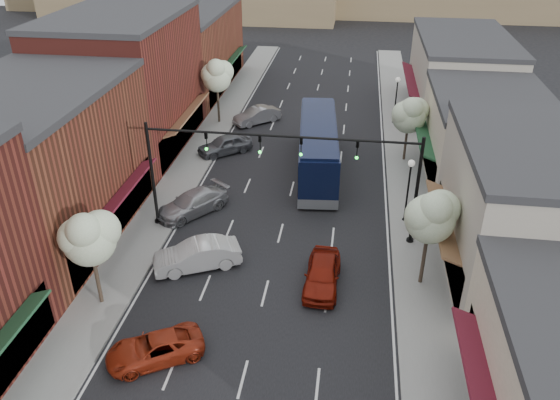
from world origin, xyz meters
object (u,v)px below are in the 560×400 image
at_px(parked_car_b, 197,255).
at_px(parked_car_d, 225,145).
at_px(red_hatchback, 322,274).
at_px(parked_car_c, 192,203).
at_px(tree_left_far, 217,75).
at_px(lamp_post_far, 397,93).
at_px(coach_bus, 318,147).
at_px(signal_mast_left, 188,162).
at_px(tree_right_near, 432,215).
at_px(lamp_post_near, 409,181).
at_px(parked_car_a, 155,348).
at_px(tree_right_far, 410,114).
at_px(parked_car_e, 257,116).
at_px(tree_left_near, 89,236).
at_px(signal_mast_right, 377,173).

xyz_separation_m(parked_car_b, parked_car_d, (-2.00, 15.62, -0.04)).
xyz_separation_m(red_hatchback, parked_car_c, (-9.13, 6.54, -0.03)).
xyz_separation_m(tree_left_far, parked_car_b, (4.05, -22.15, -3.79)).
bearing_deg(lamp_post_far, coach_bus, -119.90).
relative_size(signal_mast_left, tree_right_near, 1.38).
bearing_deg(lamp_post_near, parked_car_c, -176.57).
height_order(lamp_post_far, red_hatchback, lamp_post_far).
bearing_deg(lamp_post_far, parked_car_a, -110.95).
xyz_separation_m(lamp_post_near, parked_car_a, (-12.00, -13.84, -2.39)).
bearing_deg(coach_bus, tree_right_far, 17.27).
distance_m(tree_left_far, parked_car_e, 5.21).
relative_size(coach_bus, parked_car_c, 2.48).
bearing_deg(tree_right_near, coach_bus, 117.12).
height_order(parked_car_a, parked_car_e, parked_car_e).
bearing_deg(lamp_post_far, tree_right_far, -86.12).
distance_m(tree_right_far, parked_car_e, 15.02).
bearing_deg(parked_car_b, parked_car_e, 156.05).
bearing_deg(lamp_post_near, signal_mast_left, -169.44).
bearing_deg(parked_car_b, coach_bus, 131.22).
bearing_deg(tree_left_near, parked_car_e, 82.56).
bearing_deg(parked_car_d, parked_car_c, -39.20).
bearing_deg(signal_mast_right, coach_bus, 113.82).
relative_size(tree_left_far, parked_car_d, 1.35).
relative_size(lamp_post_near, parked_car_e, 0.99).
xyz_separation_m(tree_right_near, tree_right_far, (0.00, 16.00, -0.46)).
height_order(signal_mast_left, parked_car_d, signal_mast_left).
distance_m(tree_right_far, coach_bus, 7.59).
distance_m(tree_left_far, parked_car_a, 29.83).
xyz_separation_m(lamp_post_near, parked_car_b, (-12.00, -6.71, -2.19)).
distance_m(tree_left_near, parked_car_c, 10.53).
bearing_deg(coach_bus, tree_left_near, -124.69).
height_order(tree_left_far, coach_bus, tree_left_far).
bearing_deg(signal_mast_left, red_hatchback, -29.59).
height_order(tree_left_far, parked_car_c, tree_left_far).
xyz_separation_m(tree_left_far, coach_bus, (9.83, -8.77, -2.61)).
relative_size(tree_right_near, red_hatchback, 1.31).
height_order(lamp_post_far, parked_car_b, lamp_post_far).
xyz_separation_m(tree_left_far, parked_car_e, (3.46, 0.51, -3.86)).
height_order(coach_bus, parked_car_a, coach_bus).
distance_m(tree_right_near, parked_car_d, 21.55).
height_order(parked_car_a, parked_car_c, parked_car_c).
relative_size(tree_left_near, tree_left_far, 0.93).
bearing_deg(parked_car_a, red_hatchback, 101.95).
height_order(parked_car_d, parked_car_e, parked_car_d).
distance_m(tree_left_near, lamp_post_near, 19.25).
relative_size(signal_mast_right, lamp_post_near, 1.85).
relative_size(signal_mast_left, parked_car_d, 1.81).
bearing_deg(tree_left_far, tree_right_near, -52.96).
distance_m(parked_car_b, parked_car_e, 22.67).
distance_m(red_hatchback, parked_car_b, 7.20).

